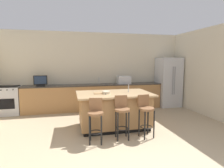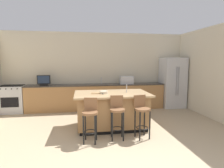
{
  "view_description": "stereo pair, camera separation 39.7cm",
  "coord_description": "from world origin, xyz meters",
  "px_view_note": "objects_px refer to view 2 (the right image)",
  "views": [
    {
      "loc": [
        -0.92,
        -2.24,
        1.75
      ],
      "look_at": [
        0.35,
        3.26,
        1.07
      ],
      "focal_mm": 30.0,
      "sensor_mm": 36.0,
      "label": 1
    },
    {
      "loc": [
        -0.53,
        -2.32,
        1.75
      ],
      "look_at": [
        0.35,
        3.26,
        1.07
      ],
      "focal_mm": 30.0,
      "sensor_mm": 36.0,
      "label": 2
    }
  ],
  "objects_px": {
    "microwave": "(126,80)",
    "bar_stool_left": "(90,116)",
    "tv_monitor": "(44,81)",
    "bar_stool_right": "(142,113)",
    "refrigerator": "(172,82)",
    "cutting_board": "(97,93)",
    "fruit_bowl": "(104,92)",
    "kitchen_island": "(112,110)",
    "tv_remote": "(102,93)",
    "bar_stool_center": "(117,113)",
    "range_oven": "(13,99)"
  },
  "relations": [
    {
      "from": "tv_monitor",
      "to": "bar_stool_right",
      "type": "xyz_separation_m",
      "value": [
        2.65,
        -2.72,
        -0.5
      ]
    },
    {
      "from": "tv_remote",
      "to": "cutting_board",
      "type": "bearing_deg",
      "value": 134.43
    },
    {
      "from": "bar_stool_right",
      "to": "fruit_bowl",
      "type": "height_order",
      "value": "fruit_bowl"
    },
    {
      "from": "refrigerator",
      "to": "bar_stool_right",
      "type": "distance_m",
      "value": 3.43
    },
    {
      "from": "kitchen_island",
      "to": "tv_monitor",
      "type": "relative_size",
      "value": 4.38
    },
    {
      "from": "bar_stool_center",
      "to": "range_oven",
      "type": "bearing_deg",
      "value": 143.08
    },
    {
      "from": "refrigerator",
      "to": "tv_monitor",
      "type": "relative_size",
      "value": 4.31
    },
    {
      "from": "kitchen_island",
      "to": "microwave",
      "type": "distance_m",
      "value": 2.25
    },
    {
      "from": "range_oven",
      "to": "tv_remote",
      "type": "distance_m",
      "value": 3.57
    },
    {
      "from": "tv_monitor",
      "to": "bar_stool_right",
      "type": "distance_m",
      "value": 3.83
    },
    {
      "from": "refrigerator",
      "to": "tv_remote",
      "type": "xyz_separation_m",
      "value": [
        -2.92,
        -2.01,
        -0.01
      ]
    },
    {
      "from": "refrigerator",
      "to": "cutting_board",
      "type": "xyz_separation_m",
      "value": [
        -3.04,
        -1.93,
        -0.01
      ]
    },
    {
      "from": "tv_monitor",
      "to": "fruit_bowl",
      "type": "relative_size",
      "value": 2.13
    },
    {
      "from": "refrigerator",
      "to": "fruit_bowl",
      "type": "xyz_separation_m",
      "value": [
        -2.88,
        -1.99,
        0.02
      ]
    },
    {
      "from": "range_oven",
      "to": "microwave",
      "type": "bearing_deg",
      "value": 0.02
    },
    {
      "from": "fruit_bowl",
      "to": "kitchen_island",
      "type": "bearing_deg",
      "value": 17.86
    },
    {
      "from": "bar_stool_center",
      "to": "bar_stool_left",
      "type": "bearing_deg",
      "value": -168.78
    },
    {
      "from": "tv_monitor",
      "to": "bar_stool_right",
      "type": "height_order",
      "value": "tv_monitor"
    },
    {
      "from": "tv_remote",
      "to": "cutting_board",
      "type": "height_order",
      "value": "tv_remote"
    },
    {
      "from": "kitchen_island",
      "to": "cutting_board",
      "type": "relative_size",
      "value": 6.52
    },
    {
      "from": "bar_stool_left",
      "to": "tv_remote",
      "type": "bearing_deg",
      "value": 75.58
    },
    {
      "from": "range_oven",
      "to": "tv_monitor",
      "type": "height_order",
      "value": "tv_monitor"
    },
    {
      "from": "range_oven",
      "to": "fruit_bowl",
      "type": "distance_m",
      "value": 3.6
    },
    {
      "from": "refrigerator",
      "to": "bar_stool_center",
      "type": "distance_m",
      "value": 3.78
    },
    {
      "from": "bar_stool_left",
      "to": "fruit_bowl",
      "type": "bearing_deg",
      "value": 73.37
    },
    {
      "from": "refrigerator",
      "to": "bar_stool_left",
      "type": "bearing_deg",
      "value": -140.0
    },
    {
      "from": "kitchen_island",
      "to": "refrigerator",
      "type": "bearing_deg",
      "value": 35.79
    },
    {
      "from": "kitchen_island",
      "to": "bar_stool_center",
      "type": "bearing_deg",
      "value": -89.81
    },
    {
      "from": "microwave",
      "to": "bar_stool_center",
      "type": "relative_size",
      "value": 0.49
    },
    {
      "from": "microwave",
      "to": "tv_remote",
      "type": "distance_m",
      "value": 2.37
    },
    {
      "from": "microwave",
      "to": "fruit_bowl",
      "type": "height_order",
      "value": "microwave"
    },
    {
      "from": "range_oven",
      "to": "bar_stool_left",
      "type": "bearing_deg",
      "value": -48.1
    },
    {
      "from": "bar_stool_left",
      "to": "bar_stool_center",
      "type": "relative_size",
      "value": 0.98
    },
    {
      "from": "range_oven",
      "to": "tv_remote",
      "type": "relative_size",
      "value": 5.55
    },
    {
      "from": "bar_stool_right",
      "to": "cutting_board",
      "type": "distance_m",
      "value": 1.27
    },
    {
      "from": "bar_stool_right",
      "to": "tv_remote",
      "type": "xyz_separation_m",
      "value": [
        -0.83,
        0.69,
        0.35
      ]
    },
    {
      "from": "range_oven",
      "to": "bar_stool_center",
      "type": "distance_m",
      "value": 4.16
    },
    {
      "from": "microwave",
      "to": "tv_remote",
      "type": "xyz_separation_m",
      "value": [
        -1.12,
        -2.08,
        -0.13
      ]
    },
    {
      "from": "refrigerator",
      "to": "fruit_bowl",
      "type": "relative_size",
      "value": 9.16
    },
    {
      "from": "bar_stool_right",
      "to": "cutting_board",
      "type": "relative_size",
      "value": 3.3
    },
    {
      "from": "bar_stool_right",
      "to": "tv_remote",
      "type": "distance_m",
      "value": 1.14
    },
    {
      "from": "kitchen_island",
      "to": "range_oven",
      "type": "bearing_deg",
      "value": 147.55
    },
    {
      "from": "range_oven",
      "to": "microwave",
      "type": "height_order",
      "value": "microwave"
    },
    {
      "from": "microwave",
      "to": "bar_stool_left",
      "type": "bearing_deg",
      "value": -117.48
    },
    {
      "from": "bar_stool_right",
      "to": "cutting_board",
      "type": "bearing_deg",
      "value": 131.41
    },
    {
      "from": "refrigerator",
      "to": "cutting_board",
      "type": "distance_m",
      "value": 3.6
    },
    {
      "from": "range_oven",
      "to": "microwave",
      "type": "xyz_separation_m",
      "value": [
        3.99,
        0.0,
        0.6
      ]
    },
    {
      "from": "bar_stool_left",
      "to": "bar_stool_right",
      "type": "height_order",
      "value": "bar_stool_right"
    },
    {
      "from": "kitchen_island",
      "to": "bar_stool_right",
      "type": "bearing_deg",
      "value": -53.84
    },
    {
      "from": "bar_stool_right",
      "to": "bar_stool_left",
      "type": "bearing_deg",
      "value": 172.24
    }
  ]
}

